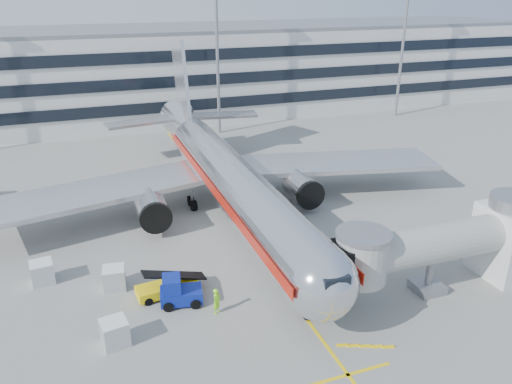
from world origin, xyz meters
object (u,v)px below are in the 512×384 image
object	(u,v)px
cargo_container_left	(114,278)
ramp_worker	(217,301)
cargo_container_front	(115,333)
main_jet	(226,174)
baggage_tug	(178,292)
belt_loader	(167,287)
cargo_container_right	(42,272)

from	to	relation	value
cargo_container_left	ramp_worker	xyz separation A→B (m)	(6.72, -5.95, 0.10)
cargo_container_front	ramp_worker	xyz separation A→B (m)	(7.34, 0.96, 0.11)
ramp_worker	cargo_container_front	bearing A→B (deg)	142.44
main_jet	baggage_tug	world-z (taller)	main_jet
belt_loader	cargo_container_left	bearing A→B (deg)	148.33
baggage_tug	cargo_container_right	world-z (taller)	baggage_tug
belt_loader	main_jet	bearing A→B (deg)	56.11
cargo_container_left	cargo_container_front	distance (m)	6.94
ramp_worker	baggage_tug	bearing A→B (deg)	93.65
baggage_tug	cargo_container_right	bearing A→B (deg)	145.42
belt_loader	baggage_tug	xyz separation A→B (m)	(0.59, -1.54, 0.35)
main_jet	ramp_worker	distance (m)	18.09
cargo_container_right	main_jet	bearing A→B (deg)	24.00
main_jet	cargo_container_left	bearing A→B (deg)	-139.20
cargo_container_left	baggage_tug	bearing A→B (deg)	-41.61
belt_loader	baggage_tug	bearing A→B (deg)	-69.07
belt_loader	cargo_container_front	distance (m)	6.35
baggage_tug	main_jet	bearing A→B (deg)	60.69
main_jet	ramp_worker	bearing A→B (deg)	-109.24
baggage_tug	cargo_container_right	xyz separation A→B (m)	(-9.72, 6.70, -0.10)
belt_loader	cargo_container_right	distance (m)	10.49
main_jet	baggage_tug	distance (m)	17.17
main_jet	cargo_container_left	size ratio (longest dim) A/B	27.09
ramp_worker	belt_loader	bearing A→B (deg)	84.27
cargo_container_right	cargo_container_front	world-z (taller)	cargo_container_right
main_jet	belt_loader	xyz separation A→B (m)	(-8.84, -13.17, -3.56)
ramp_worker	cargo_container_right	bearing A→B (deg)	98.95
main_jet	baggage_tug	bearing A→B (deg)	-119.31
belt_loader	cargo_container_left	world-z (taller)	belt_loader
cargo_container_front	cargo_container_left	bearing A→B (deg)	84.85
cargo_container_right	cargo_container_front	bearing A→B (deg)	-63.98
cargo_container_right	belt_loader	bearing A→B (deg)	-29.49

